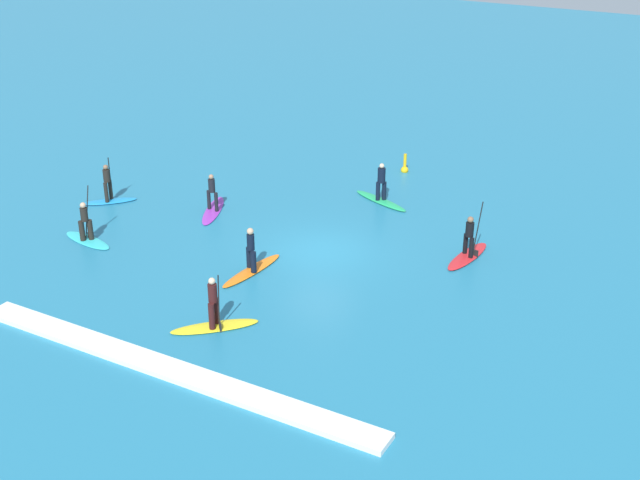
{
  "coord_description": "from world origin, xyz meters",
  "views": [
    {
      "loc": [
        14.29,
        -25.63,
        14.26
      ],
      "look_at": [
        0.0,
        0.0,
        0.5
      ],
      "focal_mm": 46.74,
      "sensor_mm": 36.0,
      "label": 1
    }
  ],
  "objects_px": {
    "surfer_on_red_board": "(468,249)",
    "surfer_on_purple_board": "(213,203)",
    "surfer_on_teal_board": "(86,231)",
    "surfer_on_green_board": "(381,192)",
    "surfer_on_orange_board": "(251,262)",
    "marker_buoy": "(405,168)",
    "surfer_on_blue_board": "(109,193)",
    "surfer_on_yellow_board": "(214,316)"
  },
  "relations": [
    {
      "from": "marker_buoy",
      "to": "surfer_on_red_board",
      "type": "bearing_deg",
      "value": -51.46
    },
    {
      "from": "surfer_on_teal_board",
      "to": "surfer_on_purple_board",
      "type": "relative_size",
      "value": 0.86
    },
    {
      "from": "marker_buoy",
      "to": "surfer_on_purple_board",
      "type": "bearing_deg",
      "value": -121.64
    },
    {
      "from": "surfer_on_purple_board",
      "to": "surfer_on_blue_board",
      "type": "xyz_separation_m",
      "value": [
        -4.66,
        -1.4,
        0.06
      ]
    },
    {
      "from": "surfer_on_teal_board",
      "to": "surfer_on_red_board",
      "type": "height_order",
      "value": "surfer_on_red_board"
    },
    {
      "from": "surfer_on_orange_board",
      "to": "surfer_on_green_board",
      "type": "height_order",
      "value": "surfer_on_green_board"
    },
    {
      "from": "surfer_on_orange_board",
      "to": "surfer_on_blue_board",
      "type": "relative_size",
      "value": 1.54
    },
    {
      "from": "surfer_on_yellow_board",
      "to": "surfer_on_purple_board",
      "type": "bearing_deg",
      "value": 81.75
    },
    {
      "from": "surfer_on_purple_board",
      "to": "marker_buoy",
      "type": "distance_m",
      "value": 10.09
    },
    {
      "from": "surfer_on_orange_board",
      "to": "surfer_on_green_board",
      "type": "bearing_deg",
      "value": -3.18
    },
    {
      "from": "surfer_on_orange_board",
      "to": "surfer_on_blue_board",
      "type": "height_order",
      "value": "surfer_on_blue_board"
    },
    {
      "from": "surfer_on_teal_board",
      "to": "surfer_on_green_board",
      "type": "height_order",
      "value": "surfer_on_teal_board"
    },
    {
      "from": "surfer_on_green_board",
      "to": "surfer_on_purple_board",
      "type": "bearing_deg",
      "value": -120.89
    },
    {
      "from": "surfer_on_orange_board",
      "to": "surfer_on_blue_board",
      "type": "xyz_separation_m",
      "value": [
        -9.3,
        2.58,
        0.05
      ]
    },
    {
      "from": "surfer_on_red_board",
      "to": "marker_buoy",
      "type": "height_order",
      "value": "surfer_on_red_board"
    },
    {
      "from": "surfer_on_blue_board",
      "to": "surfer_on_teal_board",
      "type": "bearing_deg",
      "value": -105.07
    },
    {
      "from": "surfer_on_orange_board",
      "to": "surfer_on_purple_board",
      "type": "height_order",
      "value": "surfer_on_orange_board"
    },
    {
      "from": "surfer_on_yellow_board",
      "to": "surfer_on_green_board",
      "type": "xyz_separation_m",
      "value": [
        0.12,
        12.49,
        0.01
      ]
    },
    {
      "from": "surfer_on_teal_board",
      "to": "marker_buoy",
      "type": "xyz_separation_m",
      "value": [
        7.91,
        13.54,
        -0.23
      ]
    },
    {
      "from": "surfer_on_teal_board",
      "to": "marker_buoy",
      "type": "height_order",
      "value": "surfer_on_teal_board"
    },
    {
      "from": "surfer_on_red_board",
      "to": "surfer_on_orange_board",
      "type": "bearing_deg",
      "value": 134.21
    },
    {
      "from": "surfer_on_teal_board",
      "to": "surfer_on_yellow_board",
      "type": "distance_m",
      "value": 8.94
    },
    {
      "from": "surfer_on_red_board",
      "to": "surfer_on_yellow_board",
      "type": "relative_size",
      "value": 1.16
    },
    {
      "from": "surfer_on_purple_board",
      "to": "surfer_on_green_board",
      "type": "distance_m",
      "value": 7.46
    },
    {
      "from": "surfer_on_yellow_board",
      "to": "surfer_on_blue_board",
      "type": "bearing_deg",
      "value": 103.59
    },
    {
      "from": "surfer_on_red_board",
      "to": "surfer_on_blue_board",
      "type": "relative_size",
      "value": 1.39
    },
    {
      "from": "surfer_on_blue_board",
      "to": "surfer_on_green_board",
      "type": "bearing_deg",
      "value": -15.58
    },
    {
      "from": "surfer_on_red_board",
      "to": "surfer_on_teal_board",
      "type": "bearing_deg",
      "value": 120.3
    },
    {
      "from": "surfer_on_orange_board",
      "to": "surfer_on_green_board",
      "type": "relative_size",
      "value": 1.06
    },
    {
      "from": "surfer_on_red_board",
      "to": "surfer_on_purple_board",
      "type": "height_order",
      "value": "surfer_on_red_board"
    },
    {
      "from": "surfer_on_teal_board",
      "to": "surfer_on_green_board",
      "type": "relative_size",
      "value": 0.86
    },
    {
      "from": "surfer_on_teal_board",
      "to": "surfer_on_yellow_board",
      "type": "relative_size",
      "value": 1.05
    },
    {
      "from": "surfer_on_red_board",
      "to": "marker_buoy",
      "type": "distance_m",
      "value": 9.59
    },
    {
      "from": "surfer_on_teal_board",
      "to": "surfer_on_red_board",
      "type": "distance_m",
      "value": 15.14
    },
    {
      "from": "surfer_on_yellow_board",
      "to": "surfer_on_purple_board",
      "type": "relative_size",
      "value": 0.82
    },
    {
      "from": "surfer_on_red_board",
      "to": "surfer_on_purple_board",
      "type": "xyz_separation_m",
      "value": [
        -11.27,
        -1.08,
        0.01
      ]
    },
    {
      "from": "marker_buoy",
      "to": "surfer_on_teal_board",
      "type": "bearing_deg",
      "value": -120.3
    },
    {
      "from": "surfer_on_red_board",
      "to": "surfer_on_yellow_board",
      "type": "xyz_separation_m",
      "value": [
        -5.47,
        -9.04,
        0.07
      ]
    },
    {
      "from": "surfer_on_green_board",
      "to": "marker_buoy",
      "type": "height_order",
      "value": "surfer_on_green_board"
    },
    {
      "from": "surfer_on_orange_board",
      "to": "marker_buoy",
      "type": "relative_size",
      "value": 3.3
    },
    {
      "from": "surfer_on_orange_board",
      "to": "surfer_on_yellow_board",
      "type": "relative_size",
      "value": 1.29
    },
    {
      "from": "surfer_on_red_board",
      "to": "marker_buoy",
      "type": "bearing_deg",
      "value": 45.33
    }
  ]
}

